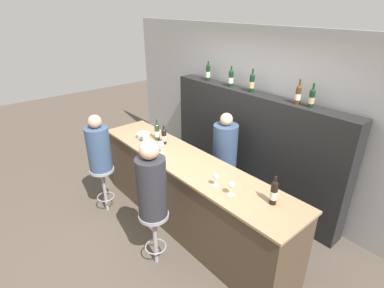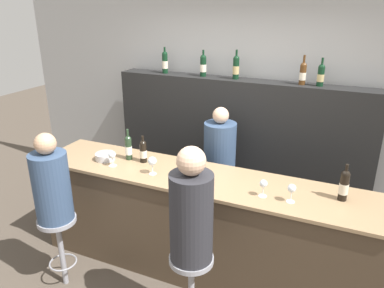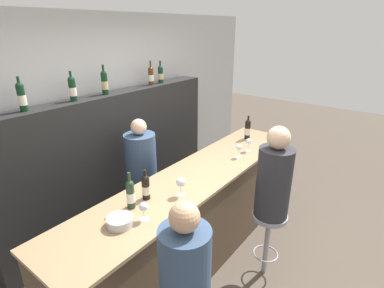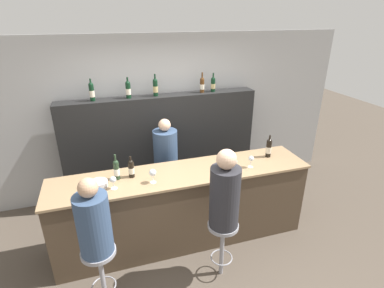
% 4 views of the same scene
% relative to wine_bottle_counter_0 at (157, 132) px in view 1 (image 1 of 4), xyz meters
% --- Properties ---
extents(ground_plane, '(16.00, 16.00, 0.00)m').
position_rel_wine_bottle_counter_0_xyz_m(ground_plane, '(0.79, -0.40, -1.17)').
color(ground_plane, '#4C4238').
extents(wall_back, '(6.40, 0.05, 2.60)m').
position_rel_wine_bottle_counter_0_xyz_m(wall_back, '(0.79, 1.39, 0.13)').
color(wall_back, '#9E9E9E').
rests_on(wall_back, ground_plane).
extents(bar_counter, '(3.27, 0.68, 1.04)m').
position_rel_wine_bottle_counter_0_xyz_m(bar_counter, '(0.79, -0.08, -0.65)').
color(bar_counter, '#473828').
rests_on(bar_counter, ground_plane).
extents(back_bar_cabinet, '(3.07, 0.28, 1.71)m').
position_rel_wine_bottle_counter_0_xyz_m(back_bar_cabinet, '(0.79, 1.17, -0.32)').
color(back_bar_cabinet, black).
rests_on(back_bar_cabinet, ground_plane).
extents(wine_bottle_counter_0, '(0.07, 0.07, 0.32)m').
position_rel_wine_bottle_counter_0_xyz_m(wine_bottle_counter_0, '(0.00, 0.00, 0.00)').
color(wine_bottle_counter_0, '#233823').
rests_on(wine_bottle_counter_0, bar_counter).
extents(wine_bottle_counter_1, '(0.07, 0.07, 0.28)m').
position_rel_wine_bottle_counter_0_xyz_m(wine_bottle_counter_1, '(0.17, 0.00, -0.01)').
color(wine_bottle_counter_1, black).
rests_on(wine_bottle_counter_1, bar_counter).
extents(wine_bottle_counter_2, '(0.07, 0.07, 0.31)m').
position_rel_wine_bottle_counter_0_xyz_m(wine_bottle_counter_2, '(2.04, 0.00, 0.00)').
color(wine_bottle_counter_2, black).
rests_on(wine_bottle_counter_2, bar_counter).
extents(wine_bottle_backbar_0, '(0.07, 0.07, 0.32)m').
position_rel_wine_bottle_counter_0_xyz_m(wine_bottle_backbar_0, '(-0.18, 1.17, 0.67)').
color(wine_bottle_backbar_0, black).
rests_on(wine_bottle_backbar_0, back_bar_cabinet).
extents(wine_bottle_backbar_1, '(0.07, 0.07, 0.31)m').
position_rel_wine_bottle_counter_0_xyz_m(wine_bottle_backbar_1, '(0.32, 1.17, 0.67)').
color(wine_bottle_backbar_1, black).
rests_on(wine_bottle_backbar_1, back_bar_cabinet).
extents(wine_bottle_backbar_2, '(0.07, 0.07, 0.33)m').
position_rel_wine_bottle_counter_0_xyz_m(wine_bottle_backbar_2, '(0.73, 1.17, 0.67)').
color(wine_bottle_backbar_2, black).
rests_on(wine_bottle_backbar_2, back_bar_cabinet).
extents(wine_bottle_backbar_3, '(0.07, 0.07, 0.31)m').
position_rel_wine_bottle_counter_0_xyz_m(wine_bottle_backbar_3, '(1.47, 1.17, 0.66)').
color(wine_bottle_backbar_3, '#4C2D14').
rests_on(wine_bottle_backbar_3, back_bar_cabinet).
extents(wine_bottle_backbar_4, '(0.07, 0.07, 0.29)m').
position_rel_wine_bottle_counter_0_xyz_m(wine_bottle_backbar_4, '(1.65, 1.17, 0.66)').
color(wine_bottle_backbar_4, black).
rests_on(wine_bottle_backbar_4, back_bar_cabinet).
extents(wine_glass_0, '(0.07, 0.07, 0.15)m').
position_rel_wine_bottle_counter_0_xyz_m(wine_glass_0, '(-0.05, -0.21, -0.02)').
color(wine_glass_0, silver).
rests_on(wine_glass_0, bar_counter).
extents(wine_glass_1, '(0.08, 0.08, 0.17)m').
position_rel_wine_bottle_counter_0_xyz_m(wine_glass_1, '(0.39, -0.21, -0.00)').
color(wine_glass_1, silver).
rests_on(wine_glass_1, bar_counter).
extents(wine_glass_2, '(0.07, 0.07, 0.15)m').
position_rel_wine_bottle_counter_0_xyz_m(wine_glass_2, '(1.43, -0.21, -0.02)').
color(wine_glass_2, silver).
rests_on(wine_glass_2, bar_counter).
extents(wine_glass_3, '(0.07, 0.07, 0.16)m').
position_rel_wine_bottle_counter_0_xyz_m(wine_glass_3, '(1.66, -0.21, -0.01)').
color(wine_glass_3, silver).
rests_on(wine_glass_3, bar_counter).
extents(metal_bowl, '(0.20, 0.20, 0.07)m').
position_rel_wine_bottle_counter_0_xyz_m(metal_bowl, '(-0.21, -0.11, -0.10)').
color(metal_bowl, '#B7B7BC').
rests_on(metal_bowl, bar_counter).
extents(bar_stool_left, '(0.35, 0.35, 0.72)m').
position_rel_wine_bottle_counter_0_xyz_m(bar_stool_left, '(-0.28, -0.79, -0.61)').
color(bar_stool_left, gray).
rests_on(bar_stool_left, ground_plane).
extents(guest_seated_left, '(0.32, 0.32, 0.81)m').
position_rel_wine_bottle_counter_0_xyz_m(guest_seated_left, '(-0.28, -0.79, -0.10)').
color(guest_seated_left, '#334766').
rests_on(guest_seated_left, bar_stool_left).
extents(bar_stool_right, '(0.35, 0.35, 0.72)m').
position_rel_wine_bottle_counter_0_xyz_m(bar_stool_right, '(1.05, -0.79, -0.61)').
color(bar_stool_right, gray).
rests_on(bar_stool_right, ground_plane).
extents(guest_seated_right, '(0.32, 0.32, 0.91)m').
position_rel_wine_bottle_counter_0_xyz_m(guest_seated_right, '(1.05, -0.79, -0.05)').
color(guest_seated_right, '#28282D').
rests_on(guest_seated_right, bar_stool_right).
extents(bartender, '(0.35, 0.35, 1.50)m').
position_rel_wine_bottle_counter_0_xyz_m(bartender, '(0.74, 0.67, -0.48)').
color(bartender, '#334766').
rests_on(bartender, ground_plane).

